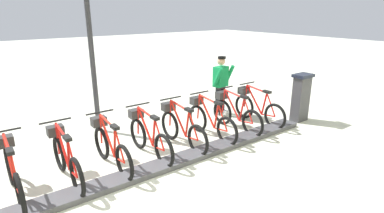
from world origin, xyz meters
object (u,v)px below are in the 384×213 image
(payment_kiosk, at_px, (301,97))
(bike_docked_3, at_px, (181,127))
(bike_docked_6, at_px, (66,158))
(bike_docked_5, at_px, (110,146))
(bike_docked_2, at_px, (210,120))
(bike_docked_4, at_px, (148,136))
(bike_docked_0, at_px, (257,107))
(worker_near_rack, at_px, (221,83))
(bike_docked_1, at_px, (235,113))
(bike_docked_7, at_px, (13,172))
(lamp_post, at_px, (90,35))

(payment_kiosk, relative_size, bike_docked_3, 0.74)
(bike_docked_6, bearing_deg, payment_kiosk, -95.51)
(payment_kiosk, height_order, bike_docked_5, payment_kiosk)
(bike_docked_2, xyz_separation_m, bike_docked_4, (0.00, 1.62, 0.00))
(bike_docked_0, relative_size, bike_docked_3, 1.00)
(worker_near_rack, bearing_deg, bike_docked_0, -164.60)
(bike_docked_3, bearing_deg, bike_docked_1, -90.00)
(bike_docked_7, bearing_deg, lamp_post, -46.95)
(payment_kiosk, bearing_deg, bike_docked_3, 80.70)
(bike_docked_0, xyz_separation_m, bike_docked_3, (0.00, 2.43, 0.00))
(bike_docked_4, bearing_deg, bike_docked_7, 90.00)
(bike_docked_0, height_order, bike_docked_1, same)
(bike_docked_2, distance_m, bike_docked_3, 0.81)
(bike_docked_2, xyz_separation_m, bike_docked_5, (0.00, 2.43, 0.00))
(payment_kiosk, distance_m, bike_docked_5, 5.15)
(bike_docked_5, bearing_deg, bike_docked_7, 90.00)
(payment_kiosk, relative_size, worker_near_rack, 0.77)
(bike_docked_0, distance_m, bike_docked_6, 4.87)
(bike_docked_0, height_order, bike_docked_6, same)
(bike_docked_3, xyz_separation_m, lamp_post, (1.97, 1.13, 1.89))
(bike_docked_3, xyz_separation_m, worker_near_rack, (1.10, -2.13, 0.48))
(bike_docked_6, bearing_deg, bike_docked_0, -90.00)
(payment_kiosk, xyz_separation_m, bike_docked_2, (0.57, 2.68, -0.24))
(payment_kiosk, distance_m, worker_near_rack, 2.17)
(bike_docked_3, bearing_deg, bike_docked_4, 90.00)
(bike_docked_6, bearing_deg, lamp_post, -33.39)
(bike_docked_2, xyz_separation_m, worker_near_rack, (1.10, -1.32, 0.48))
(bike_docked_0, height_order, worker_near_rack, worker_near_rack)
(bike_docked_1, bearing_deg, bike_docked_3, 90.00)
(payment_kiosk, relative_size, bike_docked_0, 0.74)
(payment_kiosk, relative_size, bike_docked_6, 0.74)
(bike_docked_0, relative_size, bike_docked_7, 1.00)
(bike_docked_1, xyz_separation_m, bike_docked_7, (0.00, 4.87, 0.00))
(bike_docked_6, bearing_deg, bike_docked_1, -90.00)
(worker_near_rack, xyz_separation_m, lamp_post, (0.87, 3.26, 1.41))
(bike_docked_1, xyz_separation_m, bike_docked_4, (0.00, 2.43, 0.00))
(bike_docked_6, relative_size, bike_docked_7, 1.00)
(bike_docked_1, relative_size, bike_docked_5, 1.00)
(bike_docked_4, distance_m, bike_docked_5, 0.81)
(bike_docked_0, height_order, bike_docked_2, same)
(worker_near_rack, bearing_deg, bike_docked_6, 103.59)
(bike_docked_4, height_order, bike_docked_5, same)
(bike_docked_3, bearing_deg, bike_docked_0, -90.00)
(lamp_post, bearing_deg, bike_docked_0, -118.92)
(payment_kiosk, distance_m, bike_docked_1, 1.97)
(bike_docked_7, height_order, lamp_post, lamp_post)
(bike_docked_2, xyz_separation_m, bike_docked_6, (0.00, 3.24, 0.00))
(bike_docked_3, height_order, bike_docked_7, same)
(worker_near_rack, bearing_deg, bike_docked_3, 117.38)
(payment_kiosk, distance_m, lamp_post, 5.53)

